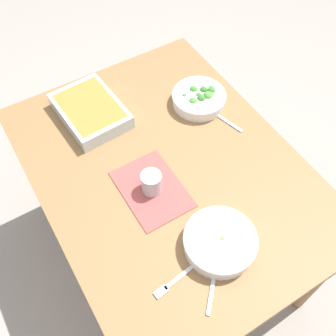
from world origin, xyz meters
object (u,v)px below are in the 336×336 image
baking_dish (90,110)px  spoon_by_stew (214,278)px  spoon_by_broccoli (219,116)px  fork_on_table (175,281)px  stew_bowl (220,242)px  broccoli_bowl (199,98)px  drink_cup (151,183)px

baking_dish → spoon_by_stew: 0.80m
spoon_by_broccoli → fork_on_table: size_ratio=0.98×
stew_bowl → spoon_by_broccoli: bearing=144.3°
broccoli_bowl → fork_on_table: broccoli_bowl is taller
stew_bowl → drink_cup: bearing=-165.5°
spoon_by_stew → stew_bowl: bearing=136.2°
broccoli_bowl → spoon_by_broccoli: broccoli_bowl is taller
spoon_by_broccoli → broccoli_bowl: bearing=-165.5°
baking_dish → spoon_by_stew: baking_dish is taller
spoon_by_stew → spoon_by_broccoli: 0.66m
broccoli_bowl → spoon_by_stew: size_ratio=1.57×
drink_cup → spoon_by_broccoli: size_ratio=0.49×
baking_dish → fork_on_table: 0.74m
baking_dish → fork_on_table: size_ratio=1.76×
broccoli_bowl → baking_dish: (-0.16, -0.40, 0.00)m
fork_on_table → baking_dish: bearing=174.4°
stew_bowl → broccoli_bowl: size_ratio=1.07×
baking_dish → fork_on_table: baking_dish is taller
baking_dish → spoon_by_broccoli: bearing=58.1°
fork_on_table → spoon_by_stew: bearing=63.0°
drink_cup → spoon_by_stew: (0.37, 0.00, -0.03)m
broccoli_bowl → fork_on_table: size_ratio=1.23×
baking_dish → drink_cup: drink_cup is taller
drink_cup → spoon_by_stew: size_ratio=0.61×
baking_dish → drink_cup: size_ratio=3.68×
drink_cup → spoon_by_stew: 0.37m
stew_bowl → broccoli_bowl: broccoli_bowl is taller
stew_bowl → broccoli_bowl: (-0.55, 0.29, -0.00)m
spoon_by_stew → baking_dish: bearing=-177.6°
baking_dish → drink_cup: bearing=4.5°
stew_bowl → fork_on_table: size_ratio=1.31×
drink_cup → spoon_by_broccoli: (-0.15, 0.40, -0.03)m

